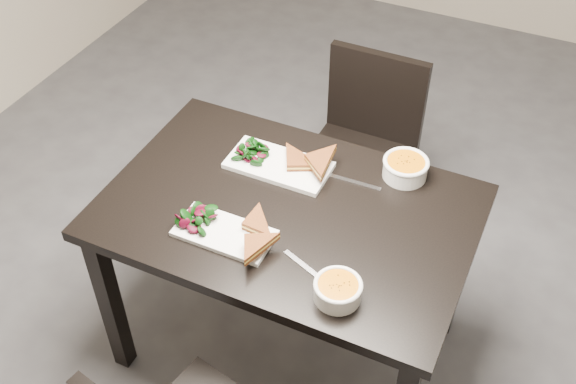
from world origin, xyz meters
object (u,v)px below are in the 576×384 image
(chair_far, at_px, (364,141))
(soup_bowl_far, at_px, (405,167))
(plate_near, at_px, (225,233))
(soup_bowl_near, at_px, (338,290))
(plate_far, at_px, (279,165))
(table, at_px, (288,229))

(chair_far, height_order, soup_bowl_far, chair_far)
(plate_near, xyz_separation_m, soup_bowl_far, (0.42, 0.50, 0.03))
(soup_bowl_near, relative_size, plate_far, 0.40)
(table, bearing_deg, soup_bowl_near, -44.03)
(chair_far, bearing_deg, soup_bowl_far, -56.44)
(plate_near, distance_m, plate_far, 0.36)
(soup_bowl_far, bearing_deg, soup_bowl_near, -91.02)
(chair_far, relative_size, plate_near, 2.76)
(table, bearing_deg, plate_near, -123.41)
(plate_far, bearing_deg, chair_far, 78.31)
(chair_far, xyz_separation_m, plate_far, (-0.12, -0.58, 0.27))
(table, relative_size, chair_far, 1.41)
(table, relative_size, soup_bowl_far, 7.65)
(plate_near, xyz_separation_m, soup_bowl_near, (0.41, -0.08, 0.03))
(chair_far, height_order, soup_bowl_near, chair_far)
(table, relative_size, plate_near, 3.89)
(table, bearing_deg, plate_far, 124.07)
(chair_far, xyz_separation_m, soup_bowl_far, (0.29, -0.44, 0.31))
(table, distance_m, soup_bowl_far, 0.45)
(soup_bowl_near, xyz_separation_m, soup_bowl_far, (0.01, 0.58, 0.00))
(plate_far, distance_m, soup_bowl_far, 0.43)
(plate_far, bearing_deg, plate_near, -92.06)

